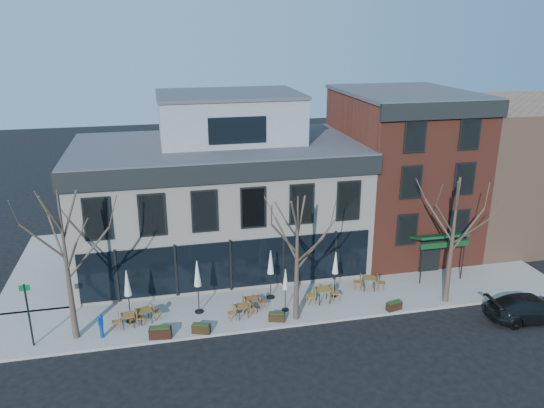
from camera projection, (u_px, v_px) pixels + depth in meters
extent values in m
plane|color=black|center=(231.00, 293.00, 32.00)|extent=(120.00, 120.00, 0.00)
cube|color=gray|center=(292.00, 304.00, 30.66)|extent=(33.50, 4.70, 0.15)
cube|color=gray|center=(50.00, 268.00, 35.20)|extent=(4.50, 12.00, 0.15)
cube|color=silver|center=(219.00, 205.00, 35.34)|extent=(18.00, 10.00, 8.00)
cube|color=#47474C|center=(217.00, 145.00, 34.05)|extent=(18.30, 10.30, 0.30)
cube|color=black|center=(228.00, 173.00, 29.47)|extent=(18.30, 0.25, 1.10)
cube|color=black|center=(68.00, 160.00, 32.32)|extent=(0.25, 10.30, 1.10)
cube|color=black|center=(231.00, 265.00, 31.34)|extent=(17.20, 0.12, 3.00)
cube|color=black|center=(78.00, 251.00, 33.22)|extent=(0.12, 7.50, 3.00)
cube|color=gray|center=(229.00, 118.00, 34.68)|extent=(9.00, 6.50, 3.00)
cube|color=maroon|center=(401.00, 172.00, 37.55)|extent=(8.00, 10.00, 11.00)
cube|color=#47474C|center=(407.00, 93.00, 35.77)|extent=(8.20, 10.20, 0.25)
cube|color=black|center=(446.00, 110.00, 31.18)|extent=(8.20, 0.25, 1.00)
cube|color=#0C3818|center=(439.00, 236.00, 32.97)|extent=(3.20, 1.66, 0.67)
cube|color=black|center=(430.00, 255.00, 34.24)|extent=(1.40, 0.10, 2.50)
cube|color=#8C664C|center=(515.00, 167.00, 40.70)|extent=(12.00, 12.00, 10.00)
cone|color=#382B21|center=(67.00, 267.00, 25.97)|extent=(0.34, 0.34, 7.92)
cylinder|color=#382B21|center=(89.00, 253.00, 26.18)|extent=(2.23, 0.50, 2.48)
cylinder|color=#382B21|center=(58.00, 241.00, 26.44)|extent=(1.03, 2.05, 2.14)
cylinder|color=#382B21|center=(43.00, 242.00, 25.02)|extent=(1.80, 0.75, 2.21)
cylinder|color=#382B21|center=(72.00, 257.00, 24.87)|extent=(1.03, 2.04, 2.28)
cone|color=#382B21|center=(297.00, 260.00, 27.84)|extent=(0.34, 0.34, 7.04)
cylinder|color=#382B21|center=(313.00, 248.00, 28.03)|extent=(2.00, 0.46, 2.21)
cylinder|color=#382B21|center=(286.00, 238.00, 28.26)|extent=(0.93, 1.84, 1.91)
cylinder|color=#382B21|center=(284.00, 239.00, 26.99)|extent=(1.61, 0.68, 1.97)
cylinder|color=#382B21|center=(309.00, 251.00, 26.86)|extent=(0.93, 1.83, 2.03)
cone|color=#382B21|center=(452.00, 241.00, 29.63)|extent=(0.34, 0.34, 7.48)
cylinder|color=#382B21|center=(468.00, 230.00, 29.83)|extent=(2.12, 0.48, 2.35)
cylinder|color=#382B21|center=(439.00, 220.00, 30.07)|extent=(0.98, 1.94, 2.03)
cylinder|color=#382B21|center=(445.00, 220.00, 28.73)|extent=(1.71, 0.71, 2.09)
cylinder|color=#382B21|center=(470.00, 232.00, 28.59)|extent=(0.98, 1.94, 2.16)
cylinder|color=black|center=(29.00, 315.00, 26.01)|extent=(0.10, 0.10, 3.40)
cube|color=#005926|center=(24.00, 288.00, 25.53)|extent=(0.50, 0.04, 0.30)
imported|color=black|center=(531.00, 308.00, 28.93)|extent=(5.03, 2.37, 1.42)
cylinder|color=#0B399B|center=(102.00, 331.00, 27.10)|extent=(0.20, 0.20, 0.71)
cube|color=#0B399B|center=(100.00, 321.00, 26.90)|extent=(0.28, 0.26, 0.51)
cone|color=#0B399B|center=(100.00, 316.00, 26.81)|extent=(0.26, 0.26, 0.12)
cube|color=brown|center=(128.00, 315.00, 27.95)|extent=(0.76, 0.76, 0.04)
cylinder|color=black|center=(123.00, 324.00, 27.74)|extent=(0.04, 0.04, 0.69)
cylinder|color=black|center=(134.00, 323.00, 27.91)|extent=(0.04, 0.04, 0.69)
cylinder|color=black|center=(122.00, 319.00, 28.21)|extent=(0.04, 0.04, 0.69)
cylinder|color=black|center=(133.00, 318.00, 28.39)|extent=(0.04, 0.04, 0.69)
cube|color=brown|center=(144.00, 310.00, 28.37)|extent=(0.89, 0.89, 0.04)
cylinder|color=black|center=(141.00, 320.00, 28.12)|extent=(0.04, 0.04, 0.73)
cylinder|color=black|center=(152.00, 317.00, 28.39)|extent=(0.04, 0.04, 0.73)
cylinder|color=black|center=(138.00, 315.00, 28.58)|extent=(0.04, 0.04, 0.73)
cylinder|color=black|center=(148.00, 313.00, 28.86)|extent=(0.04, 0.04, 0.73)
cube|color=brown|center=(242.00, 306.00, 28.90)|extent=(0.78, 0.78, 0.04)
cylinder|color=black|center=(239.00, 315.00, 28.68)|extent=(0.04, 0.04, 0.67)
cylinder|color=black|center=(248.00, 313.00, 28.90)|extent=(0.04, 0.04, 0.67)
cylinder|color=black|center=(236.00, 310.00, 29.12)|extent=(0.04, 0.04, 0.67)
cylinder|color=black|center=(244.00, 308.00, 29.34)|extent=(0.04, 0.04, 0.67)
cube|color=brown|center=(251.00, 299.00, 29.59)|extent=(0.71, 0.71, 0.04)
cylinder|color=black|center=(248.00, 308.00, 29.39)|extent=(0.04, 0.04, 0.70)
cylinder|color=black|center=(257.00, 306.00, 29.53)|extent=(0.04, 0.04, 0.70)
cylinder|color=black|center=(246.00, 303.00, 29.89)|extent=(0.04, 0.04, 0.70)
cylinder|color=black|center=(255.00, 302.00, 30.02)|extent=(0.04, 0.04, 0.70)
cube|color=brown|center=(323.00, 289.00, 30.42)|extent=(0.81, 0.81, 0.05)
cylinder|color=black|center=(319.00, 299.00, 30.19)|extent=(0.05, 0.05, 0.82)
cylinder|color=black|center=(330.00, 298.00, 30.33)|extent=(0.05, 0.05, 0.82)
cylinder|color=black|center=(316.00, 294.00, 30.78)|extent=(0.05, 0.05, 0.82)
cylinder|color=black|center=(326.00, 292.00, 30.92)|extent=(0.05, 0.05, 0.82)
cube|color=brown|center=(369.00, 278.00, 31.87)|extent=(0.94, 0.94, 0.04)
cylinder|color=black|center=(364.00, 286.00, 31.73)|extent=(0.04, 0.04, 0.77)
cylinder|color=black|center=(374.00, 286.00, 31.69)|extent=(0.04, 0.04, 0.77)
cylinder|color=black|center=(363.00, 281.00, 32.30)|extent=(0.04, 0.04, 0.77)
cylinder|color=black|center=(373.00, 282.00, 32.26)|extent=(0.04, 0.04, 0.77)
cylinder|color=black|center=(131.00, 321.00, 28.64)|extent=(0.49, 0.49, 0.07)
cylinder|color=black|center=(129.00, 302.00, 28.26)|extent=(0.06, 0.06, 2.45)
cone|color=beige|center=(127.00, 283.00, 27.90)|extent=(0.40, 0.40, 1.45)
cylinder|color=black|center=(199.00, 312.00, 29.60)|extent=(0.50, 0.50, 0.07)
cylinder|color=black|center=(198.00, 292.00, 29.21)|extent=(0.06, 0.06, 2.51)
cone|color=silver|center=(197.00, 273.00, 28.84)|extent=(0.41, 0.41, 1.49)
cylinder|color=black|center=(271.00, 297.00, 31.16)|extent=(0.48, 0.48, 0.07)
cylinder|color=black|center=(271.00, 279.00, 30.79)|extent=(0.05, 0.05, 2.42)
cone|color=silver|center=(271.00, 262.00, 30.43)|extent=(0.40, 0.40, 1.43)
cylinder|color=black|center=(285.00, 310.00, 29.81)|extent=(0.41, 0.41, 0.06)
cylinder|color=black|center=(285.00, 294.00, 29.49)|extent=(0.05, 0.05, 2.03)
cone|color=beige|center=(285.00, 279.00, 29.20)|extent=(0.33, 0.33, 1.20)
cylinder|color=black|center=(334.00, 295.00, 31.39)|extent=(0.45, 0.45, 0.06)
cylinder|color=black|center=(335.00, 279.00, 31.04)|extent=(0.05, 0.05, 2.25)
cone|color=silver|center=(336.00, 263.00, 30.71)|extent=(0.37, 0.37, 1.33)
cube|color=black|center=(160.00, 333.00, 27.10)|extent=(1.18, 0.59, 0.56)
cube|color=#1E3314|center=(160.00, 328.00, 27.00)|extent=(1.05, 0.48, 0.09)
cube|color=black|center=(201.00, 329.00, 27.54)|extent=(1.03, 0.67, 0.48)
cube|color=#1E3314|center=(201.00, 324.00, 27.46)|extent=(0.92, 0.57, 0.08)
cube|color=black|center=(277.00, 317.00, 28.66)|extent=(0.96, 0.61, 0.45)
cube|color=#1E3314|center=(277.00, 313.00, 28.58)|extent=(0.86, 0.52, 0.07)
cube|color=black|center=(394.00, 306.00, 29.78)|extent=(0.96, 0.55, 0.45)
cube|color=#1E3314|center=(394.00, 302.00, 29.70)|extent=(0.85, 0.46, 0.07)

